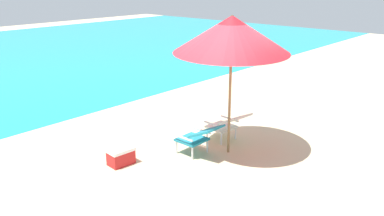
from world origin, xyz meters
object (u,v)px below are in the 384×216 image
at_px(lounge_chair_left, 199,136).
at_px(lounge_chair_right, 228,123).
at_px(beach_umbrella_center, 232,34).
at_px(cooler_box, 121,156).

relative_size(lounge_chair_left, lounge_chair_right, 0.96).
xyz_separation_m(lounge_chair_left, beach_umbrella_center, (0.50, -0.34, 1.91)).
bearing_deg(lounge_chair_left, beach_umbrella_center, -34.04).
height_order(lounge_chair_left, cooler_box, lounge_chair_left).
height_order(lounge_chair_left, beach_umbrella_center, beach_umbrella_center).
xyz_separation_m(lounge_chair_right, cooler_box, (-2.17, 0.82, -0.24)).
height_order(beach_umbrella_center, cooler_box, beach_umbrella_center).
relative_size(lounge_chair_right, cooler_box, 1.85).
height_order(lounge_chair_left, lounge_chair_right, same).
height_order(lounge_chair_right, cooler_box, lounge_chair_right).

